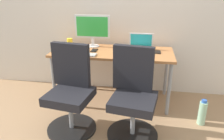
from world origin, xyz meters
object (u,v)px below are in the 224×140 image
desktop_monitor (92,29)px  coffee_mug (70,42)px  office_chair_left (71,93)px  water_bottle_on_floor (202,113)px  office_chair_right (133,98)px  open_laptop (141,47)px

desktop_monitor → coffee_mug: 0.40m
coffee_mug → office_chair_left: bearing=-71.3°
water_bottle_on_floor → office_chair_left: bearing=-169.1°
office_chair_left → water_bottle_on_floor: size_ratio=3.03×
office_chair_left → coffee_mug: bearing=108.7°
office_chair_right → desktop_monitor: bearing=125.7°
office_chair_right → open_laptop: bearing=87.9°
desktop_monitor → water_bottle_on_floor: bearing=-23.1°
office_chair_left → coffee_mug: 1.02m
office_chair_left → desktop_monitor: bearing=87.6°
desktop_monitor → coffee_mug: bearing=174.9°
office_chair_left → open_laptop: bearing=47.9°
office_chair_left → desktop_monitor: 1.03m
desktop_monitor → open_laptop: (0.67, -0.11, -0.20)m
water_bottle_on_floor → office_chair_right: bearing=-160.2°
office_chair_right → water_bottle_on_floor: 0.87m
desktop_monitor → coffee_mug: (-0.35, 0.03, -0.20)m
desktop_monitor → open_laptop: 0.70m
desktop_monitor → open_laptop: desktop_monitor is taller
water_bottle_on_floor → open_laptop: bearing=146.5°
office_chair_right → water_bottle_on_floor: size_ratio=3.03×
desktop_monitor → office_chair_right: bearing=-54.3°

